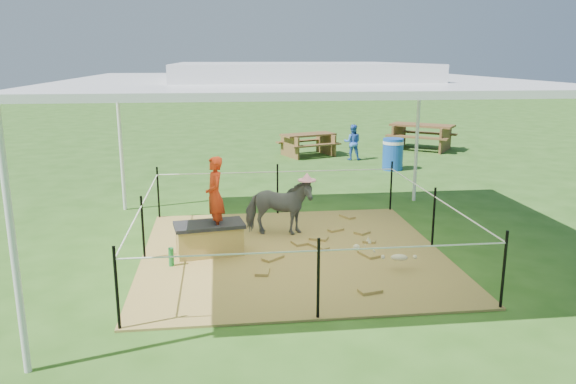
{
  "coord_description": "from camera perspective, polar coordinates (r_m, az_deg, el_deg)",
  "views": [
    {
      "loc": [
        -1.08,
        -8.18,
        2.99
      ],
      "look_at": [
        0.0,
        0.6,
        0.85
      ],
      "focal_mm": 35.0,
      "sensor_mm": 36.0,
      "label": 1
    }
  ],
  "objects": [
    {
      "name": "ground",
      "position": [
        8.77,
        0.48,
        -6.32
      ],
      "size": [
        90.0,
        90.0,
        0.0
      ],
      "primitive_type": "plane",
      "color": "#2D5919",
      "rests_on": "ground"
    },
    {
      "name": "trash_barrel",
      "position": [
        15.43,
        10.6,
        3.8
      ],
      "size": [
        0.66,
        0.66,
        0.85
      ],
      "primitive_type": "cylinder",
      "rotation": [
        0.0,
        0.0,
        0.24
      ],
      "color": "#1749AD",
      "rests_on": "ground"
    },
    {
      "name": "green_bottle",
      "position": [
        8.35,
        -11.78,
        -6.47
      ],
      "size": [
        0.09,
        0.09,
        0.27
      ],
      "primitive_type": "cylinder",
      "rotation": [
        0.0,
        0.0,
        0.16
      ],
      "color": "#1C7F32",
      "rests_on": "hay_patch"
    },
    {
      "name": "picnic_table_near",
      "position": [
        17.37,
        2.06,
        4.83
      ],
      "size": [
        1.95,
        1.68,
        0.68
      ],
      "primitive_type": "cube",
      "rotation": [
        0.0,
        0.0,
        0.35
      ],
      "color": "brown",
      "rests_on": "ground"
    },
    {
      "name": "woman",
      "position": [
        8.49,
        -7.46,
        0.32
      ],
      "size": [
        0.35,
        0.47,
        1.18
      ],
      "primitive_type": "imported",
      "rotation": [
        0.0,
        0.0,
        -1.41
      ],
      "color": "red",
      "rests_on": "straw_bale"
    },
    {
      "name": "foal",
      "position": [
        8.15,
        11.24,
        -6.38
      ],
      "size": [
        0.83,
        0.56,
        0.43
      ],
      "primitive_type": null,
      "rotation": [
        0.0,
        0.0,
        -0.19
      ],
      "color": "beige",
      "rests_on": "hay_patch"
    },
    {
      "name": "picnic_table_far",
      "position": [
        19.05,
        13.42,
        5.47
      ],
      "size": [
        2.46,
        2.34,
        0.83
      ],
      "primitive_type": "cube",
      "rotation": [
        0.0,
        0.0,
        -0.62
      ],
      "color": "brown",
      "rests_on": "ground"
    },
    {
      "name": "canopy_tent",
      "position": [
        8.26,
        0.52,
        11.53
      ],
      "size": [
        6.3,
        6.3,
        2.9
      ],
      "color": "silver",
      "rests_on": "ground"
    },
    {
      "name": "dark_cloth",
      "position": [
        8.64,
        -8.01,
        -3.33
      ],
      "size": [
        1.12,
        0.71,
        0.05
      ],
      "primitive_type": "cube",
      "rotation": [
        0.0,
        0.0,
        0.16
      ],
      "color": "black",
      "rests_on": "straw_bale"
    },
    {
      "name": "hay_patch",
      "position": [
        8.77,
        0.48,
        -6.23
      ],
      "size": [
        4.6,
        4.6,
        0.03
      ],
      "primitive_type": "cube",
      "color": "brown",
      "rests_on": "ground"
    },
    {
      "name": "pink_hat",
      "position": [
        9.34,
        -0.98,
        1.7
      ],
      "size": [
        0.3,
        0.3,
        0.14
      ],
      "primitive_type": "cylinder",
      "color": "pink",
      "rests_on": "pony"
    },
    {
      "name": "straw_bale",
      "position": [
        8.71,
        -7.96,
        -4.87
      ],
      "size": [
        1.05,
        0.64,
        0.44
      ],
      "primitive_type": "cube",
      "rotation": [
        0.0,
        0.0,
        0.16
      ],
      "color": "#A67C3C",
      "rests_on": "hay_patch"
    },
    {
      "name": "rope_fence",
      "position": [
        8.58,
        0.49,
        -2.28
      ],
      "size": [
        4.54,
        4.54,
        1.0
      ],
      "color": "black",
      "rests_on": "ground"
    },
    {
      "name": "pony",
      "position": [
        9.47,
        -0.96,
        -1.57
      ],
      "size": [
        1.21,
        0.69,
        0.97
      ],
      "primitive_type": "imported",
      "rotation": [
        0.0,
        0.0,
        1.42
      ],
      "color": "#4E4F54",
      "rests_on": "hay_patch"
    },
    {
      "name": "distant_person",
      "position": [
        16.73,
        6.57,
        5.04
      ],
      "size": [
        0.59,
        0.5,
        1.05
      ],
      "primitive_type": "imported",
      "rotation": [
        0.0,
        0.0,
        2.93
      ],
      "color": "blue",
      "rests_on": "ground"
    }
  ]
}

